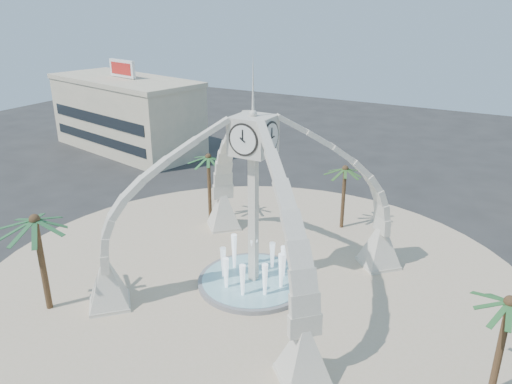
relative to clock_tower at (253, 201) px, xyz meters
The scene contains 9 objects.
ground 6.49m from the clock_tower, 90.00° to the left, with size 140.00×140.00×0.00m, color #282828.
plaza 6.46m from the clock_tower, 90.00° to the left, with size 40.00×40.00×0.06m, color #C8AE95.
clock_tower is the anchor object (origin of this frame).
fountain 6.20m from the clock_tower, 90.00° to the left, with size 8.00×8.00×3.62m.
building_nw 38.87m from the clock_tower, 145.49° to the left, with size 23.75×13.73×11.90m.
palm_east 16.45m from the clock_tower, 11.56° to the right, with size 4.00×4.00×6.36m.
palm_west 12.06m from the clock_tower, 139.04° to the left, with size 4.35×4.35×6.77m.
palm_north 12.39m from the clock_tower, 79.66° to the left, with size 3.84×3.84×6.26m.
palm_south 13.88m from the clock_tower, 138.16° to the right, with size 4.77×4.77×7.28m.
Camera 1 is at (15.39, -27.10, 19.23)m, focal length 35.00 mm.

